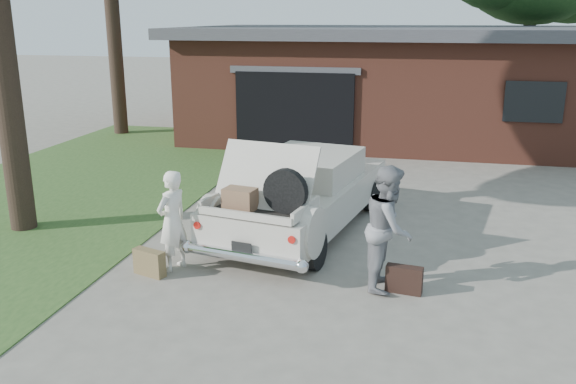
# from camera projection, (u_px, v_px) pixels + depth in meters

# --- Properties ---
(ground) EXTENTS (90.00, 90.00, 0.00)m
(ground) POSITION_uv_depth(u_px,v_px,m) (279.00, 276.00, 8.81)
(ground) COLOR gray
(ground) RESTS_ON ground
(grass_strip) EXTENTS (6.00, 16.00, 0.02)m
(grass_strip) POSITION_uv_depth(u_px,v_px,m) (58.00, 195.00, 12.78)
(grass_strip) COLOR #2D4C1E
(grass_strip) RESTS_ON ground
(house) EXTENTS (12.80, 7.80, 3.30)m
(house) POSITION_uv_depth(u_px,v_px,m) (396.00, 81.00, 18.88)
(house) COLOR brown
(house) RESTS_ON ground
(sedan) EXTENTS (2.61, 4.91, 1.79)m
(sedan) POSITION_uv_depth(u_px,v_px,m) (303.00, 193.00, 10.51)
(sedan) COLOR beige
(sedan) RESTS_ON ground
(woman_left) EXTENTS (0.54, 0.64, 1.50)m
(woman_left) POSITION_uv_depth(u_px,v_px,m) (172.00, 221.00, 8.86)
(woman_left) COLOR white
(woman_left) RESTS_ON ground
(woman_right) EXTENTS (0.69, 0.87, 1.72)m
(woman_right) POSITION_uv_depth(u_px,v_px,m) (389.00, 227.00, 8.26)
(woman_right) COLOR gray
(woman_right) RESTS_ON ground
(suitcase_left) EXTENTS (0.52, 0.31, 0.39)m
(suitcase_left) POSITION_uv_depth(u_px,v_px,m) (149.00, 263.00, 8.80)
(suitcase_left) COLOR olive
(suitcase_left) RESTS_ON ground
(suitcase_right) EXTENTS (0.51, 0.22, 0.38)m
(suitcase_right) POSITION_uv_depth(u_px,v_px,m) (404.00, 279.00, 8.24)
(suitcase_right) COLOR black
(suitcase_right) RESTS_ON ground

